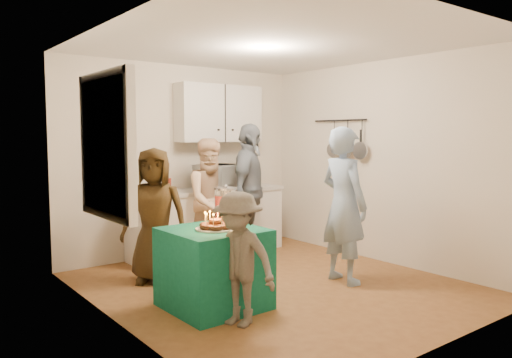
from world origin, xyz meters
TOP-DOWN VIEW (x-y plane):
  - floor at (0.00, 0.00)m, footprint 4.00×4.00m
  - ceiling at (0.00, 0.00)m, footprint 4.00×4.00m
  - back_wall at (0.00, 2.00)m, footprint 3.60×3.60m
  - left_wall at (-1.80, 0.00)m, footprint 4.00×4.00m
  - right_wall at (1.80, 0.00)m, footprint 4.00×4.00m
  - window_night at (-1.77, 0.30)m, footprint 0.04×1.00m
  - counter at (0.20, 1.70)m, footprint 2.20×0.58m
  - countertop at (0.20, 1.70)m, footprint 2.24×0.62m
  - upper_cabinet at (0.50, 1.85)m, footprint 1.30×0.30m
  - pot_rack at (1.72, 0.70)m, footprint 0.12×1.00m
  - microwave at (0.36, 1.70)m, footprint 0.67×0.53m
  - party_table at (-0.90, -0.16)m, footprint 0.86×0.86m
  - donut_cake at (-0.91, -0.21)m, footprint 0.38×0.38m
  - punch_jar at (-0.63, 0.03)m, footprint 0.22×0.22m
  - man_birthday at (0.70, -0.34)m, footprint 0.46×0.66m
  - woman_back_left at (-0.96, 0.96)m, footprint 0.88×0.83m
  - woman_back_center at (0.02, 1.30)m, footprint 0.85×0.70m
  - woman_back_right at (0.51, 1.16)m, footprint 1.09×1.01m
  - child_near_left at (-0.98, -0.67)m, footprint 0.66×0.85m

SIDE VIEW (x-z plane):
  - floor at x=0.00m, z-range 0.00..0.00m
  - party_table at x=-0.90m, z-range 0.00..0.76m
  - counter at x=0.20m, z-range 0.00..0.86m
  - child_near_left at x=-0.98m, z-range 0.00..1.16m
  - woman_back_left at x=-0.96m, z-range 0.00..1.51m
  - woman_back_center at x=0.02m, z-range 0.00..1.60m
  - donut_cake at x=-0.91m, z-range 0.76..0.94m
  - man_birthday at x=0.70m, z-range 0.00..1.74m
  - countertop at x=0.20m, z-range 0.86..0.91m
  - woman_back_right at x=0.51m, z-range 0.00..1.80m
  - punch_jar at x=-0.63m, z-range 0.76..1.10m
  - microwave at x=0.36m, z-range 0.91..1.24m
  - back_wall at x=0.00m, z-range 1.30..1.30m
  - left_wall at x=-1.80m, z-range 1.30..1.30m
  - right_wall at x=1.80m, z-range 1.30..1.30m
  - window_night at x=-1.77m, z-range 0.95..2.15m
  - pot_rack at x=1.72m, z-range 1.30..1.90m
  - upper_cabinet at x=0.50m, z-range 1.55..2.35m
  - ceiling at x=0.00m, z-range 2.60..2.60m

